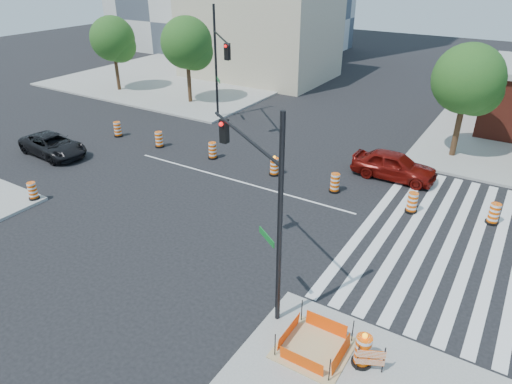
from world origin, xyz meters
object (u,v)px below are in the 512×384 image
red_coupe (394,165)px  dark_suv (53,145)px  signal_pole_nw (219,57)px  signal_pole_se (259,186)px

red_coupe → dark_suv: (-19.08, -7.93, -0.12)m
dark_suv → signal_pole_nw: 12.40m
dark_suv → signal_pole_nw: signal_pole_nw is taller
signal_pole_se → signal_pole_nw: (-12.34, 14.78, 0.45)m
red_coupe → signal_pole_se: 13.08m
red_coupe → signal_pole_nw: bearing=79.7°
signal_pole_nw → red_coupe: bearing=35.3°
signal_pole_se → signal_pole_nw: 19.26m
red_coupe → signal_pole_nw: size_ratio=0.57×
dark_suv → red_coupe: bearing=-63.3°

